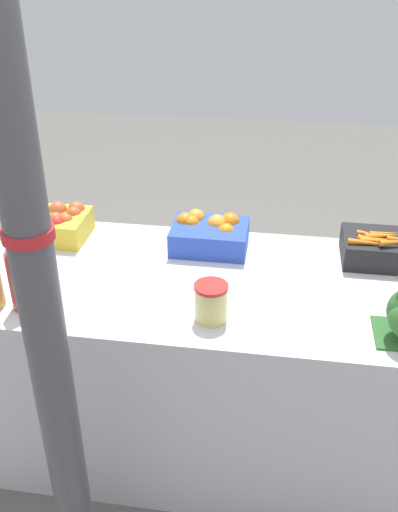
% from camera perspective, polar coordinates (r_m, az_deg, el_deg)
% --- Properties ---
extents(ground_plane, '(10.00, 10.00, 0.00)m').
position_cam_1_polar(ground_plane, '(2.72, -0.00, -17.32)').
color(ground_plane, '#605E59').
extents(market_table, '(1.78, 0.83, 0.83)m').
position_cam_1_polar(market_table, '(2.43, -0.00, -10.62)').
color(market_table, silver).
rests_on(market_table, ground_plane).
extents(support_pole, '(0.13, 0.13, 2.53)m').
position_cam_1_polar(support_pole, '(1.50, -16.27, -0.60)').
color(support_pole, '#4C4C51').
rests_on(support_pole, ground_plane).
extents(apple_crate, '(0.31, 0.24, 0.14)m').
position_cam_1_polar(apple_crate, '(2.54, -14.59, 3.27)').
color(apple_crate, gold).
rests_on(apple_crate, market_table).
extents(orange_crate, '(0.31, 0.24, 0.14)m').
position_cam_1_polar(orange_crate, '(2.38, 1.06, 2.28)').
color(orange_crate, '#2847B7').
rests_on(orange_crate, market_table).
extents(carrot_crate, '(0.31, 0.24, 0.13)m').
position_cam_1_polar(carrot_crate, '(2.39, 17.81, 0.77)').
color(carrot_crate, black).
rests_on(carrot_crate, market_table).
extents(juice_bottle_ruby, '(0.07, 0.07, 0.29)m').
position_cam_1_polar(juice_bottle_ruby, '(2.05, -17.58, -2.05)').
color(juice_bottle_ruby, '#B2333D').
rests_on(juice_bottle_ruby, market_table).
extents(pickle_jar, '(0.12, 0.12, 0.14)m').
position_cam_1_polar(pickle_jar, '(1.93, 1.20, -4.63)').
color(pickle_jar, '#D1CC75').
rests_on(pickle_jar, market_table).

